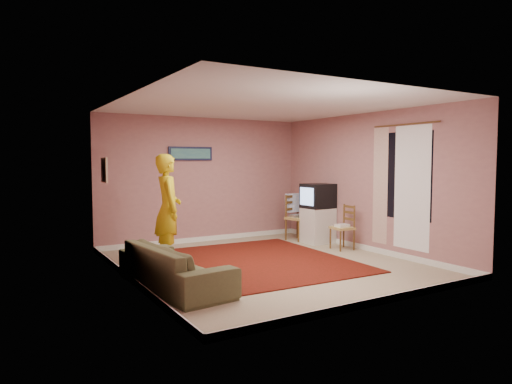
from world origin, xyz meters
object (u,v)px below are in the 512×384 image
chair_b (342,222)px  person (168,209)px  crt_tv (318,196)px  chair_a (298,212)px  sofa (175,266)px  tv_cabinet (318,225)px

chair_b → person: (-3.27, 0.60, 0.39)m
crt_tv → chair_a: crt_tv is taller
chair_a → chair_b: size_ratio=1.14×
chair_b → sofa: 3.83m
tv_cabinet → chair_b: size_ratio=1.56×
tv_cabinet → chair_b: chair_b is taller
crt_tv → person: (-3.30, -0.19, -0.07)m
chair_a → chair_b: chair_a is taller
chair_a → person: bearing=178.5°
chair_a → person: person is taller
chair_a → sofa: (-3.60, -2.14, -0.30)m
chair_a → sofa: size_ratio=0.26×
tv_cabinet → chair_a: chair_a is taller
tv_cabinet → chair_a: size_ratio=1.37×
tv_cabinet → person: size_ratio=0.40×
crt_tv → tv_cabinet: bearing=-0.0°
crt_tv → person: person is taller
tv_cabinet → sofa: (-3.75, -1.66, -0.07)m
crt_tv → sofa: size_ratio=0.30×
tv_cabinet → crt_tv: size_ratio=1.21×
crt_tv → chair_b: crt_tv is taller
sofa → tv_cabinet: bearing=-72.6°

